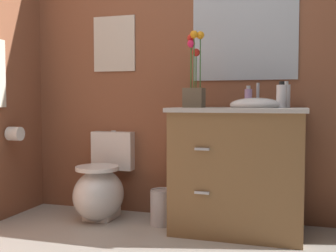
{
  "coord_description": "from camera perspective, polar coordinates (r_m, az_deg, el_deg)",
  "views": [
    {
      "loc": [
        0.73,
        -1.73,
        0.94
      ],
      "look_at": [
        -0.17,
        1.19,
        0.76
      ],
      "focal_mm": 44.74,
      "sensor_mm": 36.0,
      "label": 1
    }
  ],
  "objects": [
    {
      "name": "trash_bin",
      "position": [
        3.23,
        -0.8,
        -10.97
      ],
      "size": [
        0.18,
        0.18,
        0.27
      ],
      "color": "#B7B7BC",
      "rests_on": "ground_plane"
    },
    {
      "name": "wall_poster",
      "position": [
        3.62,
        -7.34,
        11.04
      ],
      "size": [
        0.37,
        0.01,
        0.46
      ],
      "primitive_type": "cube",
      "color": "beige"
    },
    {
      "name": "vanity_cabinet",
      "position": [
        3.04,
        9.52,
        -5.74
      ],
      "size": [
        0.94,
        0.56,
        1.07
      ],
      "color": "brown",
      "rests_on": "ground_plane"
    },
    {
      "name": "wall_mirror",
      "position": [
        3.33,
        10.34,
        12.2
      ],
      "size": [
        0.8,
        0.01,
        0.7
      ],
      "primitive_type": "cube",
      "color": "#B2BCC6"
    },
    {
      "name": "soap_bottle",
      "position": [
        3.09,
        10.89,
        3.81
      ],
      "size": [
        0.05,
        0.05,
        0.16
      ],
      "color": "#B28CBF",
      "rests_on": "vanity_cabinet"
    },
    {
      "name": "toilet",
      "position": [
        3.42,
        -9.08,
        -8.36
      ],
      "size": [
        0.38,
        0.59,
        0.69
      ],
      "color": "white",
      "rests_on": "ground_plane"
    },
    {
      "name": "toilet_paper_roll",
      "position": [
        3.53,
        -20.14,
        -0.99
      ],
      "size": [
        0.11,
        0.11,
        0.11
      ],
      "primitive_type": "cylinder",
      "rotation": [
        0.0,
        1.57,
        0.0
      ],
      "color": "white"
    },
    {
      "name": "flower_vase",
      "position": [
        3.04,
        3.6,
        5.8
      ],
      "size": [
        0.14,
        0.14,
        0.55
      ],
      "color": "brown",
      "rests_on": "vanity_cabinet"
    },
    {
      "name": "lotion_bottle",
      "position": [
        3.08,
        15.73,
        4.01
      ],
      "size": [
        0.07,
        0.07,
        0.19
      ],
      "color": "white",
      "rests_on": "vanity_cabinet"
    },
    {
      "name": "wall_back",
      "position": [
        3.35,
        8.03,
        8.71
      ],
      "size": [
        4.59,
        0.05,
        2.5
      ],
      "primitive_type": "cube",
      "color": "brown",
      "rests_on": "ground_plane"
    },
    {
      "name": "hand_wash_bottle",
      "position": [
        2.96,
        15.2,
        3.99
      ],
      "size": [
        0.07,
        0.07,
        0.18
      ],
      "color": "white",
      "rests_on": "vanity_cabinet"
    }
  ]
}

